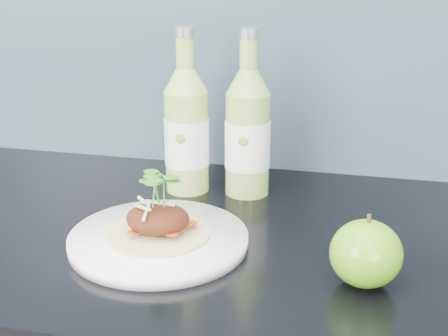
{
  "coord_description": "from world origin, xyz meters",
  "views": [
    {
      "loc": [
        0.21,
        0.89,
        1.3
      ],
      "look_at": [
        0.03,
        1.69,
        1.0
      ],
      "focal_mm": 50.0,
      "sensor_mm": 36.0,
      "label": 1
    }
  ],
  "objects": [
    {
      "name": "dinner_plate",
      "position": [
        -0.05,
        1.63,
        0.91
      ],
      "size": [
        0.29,
        0.29,
        0.02
      ],
      "color": "white",
      "rests_on": "kitchen_counter"
    },
    {
      "name": "pork_taco",
      "position": [
        -0.05,
        1.63,
        0.94
      ],
      "size": [
        0.14,
        0.14,
        0.1
      ],
      "color": "tan",
      "rests_on": "dinner_plate"
    },
    {
      "name": "green_apple",
      "position": [
        0.23,
        1.59,
        0.94
      ],
      "size": [
        0.11,
        0.11,
        0.09
      ],
      "rotation": [
        0.0,
        0.0,
        -0.27
      ],
      "color": "#48820E",
      "rests_on": "kitchen_counter"
    },
    {
      "name": "cider_bottle_left",
      "position": [
        -0.07,
        1.84,
        1.0
      ],
      "size": [
        0.1,
        0.1,
        0.27
      ],
      "rotation": [
        0.0,
        0.0,
        -0.38
      ],
      "color": "#A4C451",
      "rests_on": "kitchen_counter"
    },
    {
      "name": "cider_bottle_right",
      "position": [
        0.03,
        1.85,
        1.0
      ],
      "size": [
        0.08,
        0.08,
        0.27
      ],
      "rotation": [
        0.0,
        0.0,
        0.09
      ],
      "color": "#8FB64C",
      "rests_on": "kitchen_counter"
    }
  ]
}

